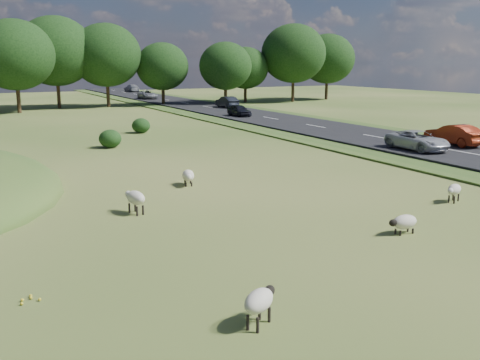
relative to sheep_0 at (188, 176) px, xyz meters
name	(u,v)px	position (x,y,z in m)	size (l,w,h in m)	color
ground	(103,152)	(-1.32, 11.87, -0.47)	(160.00, 160.00, 0.00)	#31561B
road	(281,121)	(18.68, 21.87, -0.35)	(8.00, 150.00, 0.25)	black
treeline	(22,56)	(-2.38, 47.30, 6.09)	(96.28, 14.66, 11.70)	black
shrubs	(5,132)	(-6.69, 19.88, 0.24)	(20.55, 11.33, 1.59)	black
sheep_0	(188,176)	(0.00, 0.00, 0.00)	(0.87, 1.36, 0.75)	beige
sheep_1	(135,198)	(-3.70, -3.67, 0.17)	(0.77, 1.32, 0.92)	beige
sheep_2	(454,190)	(8.81, -8.15, 0.07)	(1.12, 0.78, 0.78)	beige
sheep_3	(404,222)	(3.80, -10.41, -0.05)	(1.17, 0.53, 0.68)	beige
sheep_4	(260,301)	(-3.87, -13.88, 0.13)	(1.20, 0.98, 0.86)	beige
car_0	(417,140)	(16.78, 1.83, 0.40)	(2.05, 4.45, 1.24)	silver
car_1	(239,110)	(16.78, 27.23, 0.38)	(1.44, 3.57, 1.22)	black
car_2	(454,135)	(20.58, 2.22, 0.48)	(1.50, 4.30, 1.42)	maroon
car_3	(227,102)	(20.58, 38.01, 0.47)	(1.47, 4.21, 1.39)	black
car_4	(132,88)	(20.58, 80.73, 0.49)	(2.01, 4.94, 1.43)	#A2A3A9
car_5	(148,95)	(16.78, 58.82, 0.43)	(2.17, 4.71, 1.31)	#96989D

